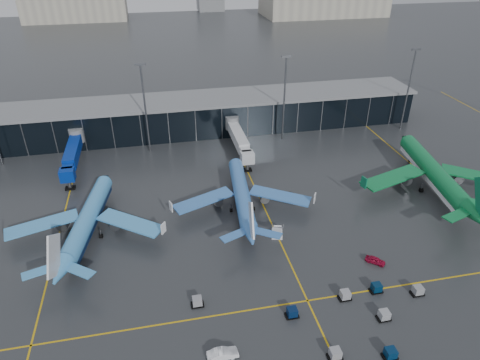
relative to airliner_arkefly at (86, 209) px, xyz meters
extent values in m
plane|color=#282B2D|center=(28.46, -12.99, -5.99)|extent=(600.00, 600.00, 0.00)
cube|color=black|center=(28.46, 49.01, -0.99)|extent=(140.00, 16.00, 10.00)
cube|color=slate|center=(28.46, 49.01, 4.31)|extent=(142.00, 17.00, 0.80)
cylinder|color=#595B60|center=(-6.54, 40.51, -0.79)|extent=(4.00, 4.00, 4.00)
cube|color=navy|center=(-6.54, 27.01, -1.59)|extent=(3.00, 24.00, 3.00)
cylinder|color=#595B60|center=(-6.54, 19.51, -4.69)|extent=(1.00, 1.00, 2.60)
cylinder|color=#595B60|center=(38.46, 40.51, -0.79)|extent=(4.00, 4.00, 4.00)
cube|color=silver|center=(38.46, 27.01, -1.59)|extent=(3.00, 24.00, 3.00)
cylinder|color=#595B60|center=(38.46, 19.51, -4.69)|extent=(1.00, 1.00, 2.60)
cylinder|color=#595B60|center=(13.46, 37.01, 6.51)|extent=(0.50, 0.50, 25.00)
cube|color=#595B60|center=(13.46, 37.01, 19.21)|extent=(3.00, 0.40, 0.60)
cylinder|color=#595B60|center=(53.46, 37.01, 6.51)|extent=(0.50, 0.50, 25.00)
cube|color=#595B60|center=(53.46, 37.01, 19.21)|extent=(3.00, 0.40, 0.60)
cylinder|color=#595B60|center=(93.46, 37.01, 6.51)|extent=(0.50, 0.50, 25.00)
cube|color=#595B60|center=(93.46, 37.01, 19.21)|extent=(3.00, 0.40, 0.60)
cube|color=#B2AD99|center=(148.46, 247.01, 3.01)|extent=(90.00, 42.00, 18.00)
cube|color=#B2AD99|center=(-31.54, 267.01, 2.01)|extent=(70.00, 38.00, 16.00)
cube|color=gold|center=(-6.54, 7.01, -5.98)|extent=(0.30, 120.00, 0.02)
cube|color=gold|center=(38.46, 7.01, -5.98)|extent=(0.30, 120.00, 0.02)
cube|color=gold|center=(83.46, 7.01, -5.98)|extent=(0.30, 120.00, 0.02)
cube|color=gold|center=(38.46, -27.99, -5.98)|extent=(220.00, 0.30, 0.02)
cube|color=black|center=(44.93, -28.86, -5.81)|extent=(2.20, 1.50, 0.36)
cube|color=gray|center=(44.93, -28.86, -5.04)|extent=(1.60, 1.50, 1.50)
cube|color=black|center=(51.09, -28.38, -5.81)|extent=(2.20, 1.50, 0.36)
cube|color=#04203C|center=(51.09, -28.38, -5.04)|extent=(1.60, 1.50, 1.50)
cube|color=black|center=(49.35, -34.38, -5.81)|extent=(2.20, 1.50, 0.36)
cube|color=gray|center=(49.35, -34.38, -5.04)|extent=(1.60, 1.50, 1.50)
cube|color=black|center=(57.88, -30.48, -5.81)|extent=(2.20, 1.50, 0.36)
cube|color=gray|center=(57.88, -30.48, -5.04)|extent=(1.60, 1.50, 1.50)
cube|color=black|center=(34.74, -30.72, -5.81)|extent=(2.20, 1.50, 0.36)
cube|color=#04173B|center=(34.74, -30.72, -5.04)|extent=(1.60, 1.50, 1.50)
cube|color=black|center=(38.56, -39.69, -5.81)|extent=(2.20, 1.50, 0.36)
cube|color=gray|center=(38.56, -39.69, -5.04)|extent=(1.60, 1.50, 1.50)
cube|color=black|center=(19.68, -25.09, -5.81)|extent=(2.20, 1.50, 0.36)
cube|color=gray|center=(19.68, -25.09, -5.04)|extent=(1.60, 1.50, 1.50)
cube|color=black|center=(46.66, -41.32, -5.81)|extent=(2.20, 1.50, 0.36)
cube|color=#052041|center=(46.66, -41.32, -5.04)|extent=(1.60, 1.50, 1.50)
cube|color=white|center=(38.46, -9.07, -5.59)|extent=(2.99, 3.68, 0.80)
cube|color=white|center=(38.46, -9.07, -3.69)|extent=(2.31, 3.16, 2.29)
imported|color=maroon|center=(54.52, -21.38, -5.34)|extent=(3.82, 3.69, 1.29)
imported|color=white|center=(22.13, -36.17, -5.21)|extent=(4.80, 1.87, 1.56)
camera|label=1|loc=(16.01, -77.80, 49.38)|focal=32.00mm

